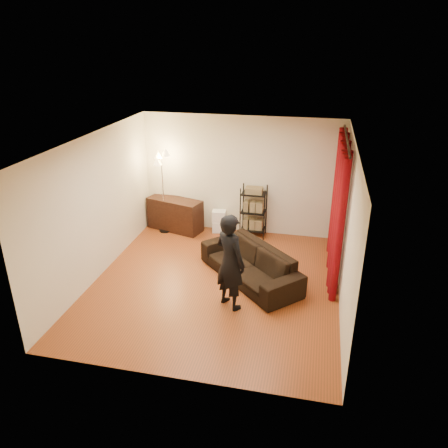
% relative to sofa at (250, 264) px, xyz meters
% --- Properties ---
extents(floor, '(5.00, 5.00, 0.00)m').
position_rel_sofa_xyz_m(floor, '(-0.60, -0.32, -0.32)').
color(floor, '#93401A').
rests_on(floor, ground).
extents(ceiling, '(5.00, 5.00, 0.00)m').
position_rel_sofa_xyz_m(ceiling, '(-0.60, -0.32, 2.38)').
color(ceiling, white).
rests_on(ceiling, ground).
extents(wall_back, '(5.00, 0.00, 5.00)m').
position_rel_sofa_xyz_m(wall_back, '(-0.60, 2.18, 1.03)').
color(wall_back, beige).
rests_on(wall_back, ground).
extents(wall_front, '(5.00, 0.00, 5.00)m').
position_rel_sofa_xyz_m(wall_front, '(-0.60, -2.82, 1.03)').
color(wall_front, beige).
rests_on(wall_front, ground).
extents(wall_left, '(0.00, 5.00, 5.00)m').
position_rel_sofa_xyz_m(wall_left, '(-2.85, -0.32, 1.03)').
color(wall_left, beige).
rests_on(wall_left, ground).
extents(wall_right, '(0.00, 5.00, 5.00)m').
position_rel_sofa_xyz_m(wall_right, '(1.65, -0.32, 1.03)').
color(wall_right, beige).
rests_on(wall_right, ground).
extents(curtain_rod, '(0.04, 2.65, 0.04)m').
position_rel_sofa_xyz_m(curtain_rod, '(1.55, 0.80, 2.26)').
color(curtain_rod, black).
rests_on(curtain_rod, wall_right).
extents(curtain, '(0.22, 2.65, 2.55)m').
position_rel_sofa_xyz_m(curtain, '(1.53, 0.80, 0.95)').
color(curtain, '#6C030D').
rests_on(curtain, ground).
extents(sofa, '(2.19, 2.18, 0.65)m').
position_rel_sofa_xyz_m(sofa, '(0.00, 0.00, 0.00)').
color(sofa, black).
rests_on(sofa, ground).
extents(person, '(0.74, 0.69, 1.69)m').
position_rel_sofa_xyz_m(person, '(-0.19, -0.95, 0.52)').
color(person, black).
rests_on(person, ground).
extents(media_cabinet, '(1.38, 0.83, 0.76)m').
position_rel_sofa_xyz_m(media_cabinet, '(-2.11, 1.90, 0.05)').
color(media_cabinet, black).
rests_on(media_cabinet, ground).
extents(storage_boxes, '(0.35, 0.30, 0.53)m').
position_rel_sofa_xyz_m(storage_boxes, '(-1.06, 1.99, -0.06)').
color(storage_boxes, white).
rests_on(storage_boxes, ground).
extents(wire_shelf, '(0.63, 0.52, 1.19)m').
position_rel_sofa_xyz_m(wire_shelf, '(-0.25, 1.95, 0.27)').
color(wire_shelf, black).
rests_on(wire_shelf, ground).
extents(floor_lamp, '(0.40, 0.40, 1.92)m').
position_rel_sofa_xyz_m(floor_lamp, '(-2.32, 1.75, 0.64)').
color(floor_lamp, silver).
rests_on(floor_lamp, ground).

